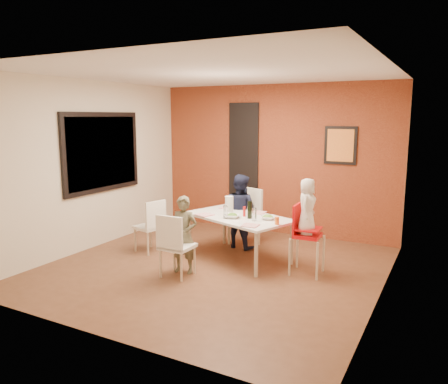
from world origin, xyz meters
The scene contains 35 objects.
ground centered at (0.00, 0.00, 0.00)m, with size 4.50×4.50×0.00m, color brown.
ceiling centered at (0.00, 0.00, 2.70)m, with size 4.50×4.50×0.02m, color silver.
wall_back centered at (0.00, 2.25, 1.35)m, with size 4.50×0.02×2.70m, color beige.
wall_front centered at (0.00, -2.25, 1.35)m, with size 4.50×0.02×2.70m, color beige.
wall_left centered at (-2.25, 0.00, 1.35)m, with size 0.02×4.50×2.70m, color beige.
wall_right centered at (2.25, 0.00, 1.35)m, with size 0.02×4.50×2.70m, color beige.
brick_accent_wall centered at (0.00, 2.23, 1.35)m, with size 4.50×0.02×2.70m, color maroon.
picture_window_frame centered at (-2.22, 0.20, 1.55)m, with size 0.05×1.70×1.30m, color black.
picture_window_pane centered at (-2.21, 0.20, 1.55)m, with size 0.02×1.55×1.15m, color black.
glassblock_strip centered at (-0.60, 2.21, 1.50)m, with size 0.55×0.03×1.70m, color silver.
glassblock_surround centered at (-0.60, 2.21, 1.50)m, with size 0.60×0.03×1.76m, color black.
art_print_frame centered at (1.20, 2.21, 1.65)m, with size 0.54×0.03×0.64m, color black.
art_print_canvas centered at (1.20, 2.19, 1.65)m, with size 0.44×0.01×0.54m, color orange.
dining_table centered at (0.12, 0.54, 0.60)m, with size 1.79×1.36×0.66m.
chair_near centered at (-0.27, -0.59, 0.48)m, with size 0.40×0.40×0.87m.
chair_far centered at (-0.09, 1.31, 0.53)m, with size 0.55×0.55×0.94m.
chair_left centered at (-1.22, 0.17, 0.47)m, with size 0.47×0.47×0.84m.
high_chair centered at (1.19, 0.38, 0.58)m, with size 0.42×0.42×0.96m.
child_near centered at (-0.27, -0.36, 0.53)m, with size 0.39×0.26×1.07m, color brown.
child_far centered at (-0.11, 1.07, 0.61)m, with size 0.59×0.46×1.21m, color #161A31.
toddler centered at (1.22, 0.39, 0.94)m, with size 0.37×0.24×0.75m, color silver.
plate_near_left centered at (-0.36, 0.35, 0.67)m, with size 0.22×0.22×0.01m, color white.
plate_far_mid centered at (0.29, 0.87, 0.67)m, with size 0.23×0.23×0.01m, color white.
plate_near_right centered at (0.53, 0.07, 0.67)m, with size 0.22×0.22×0.01m, color silver.
plate_far_left centered at (-0.29, 0.94, 0.67)m, with size 0.20×0.20×0.01m, color white.
salad_bowl_a centered at (0.10, 0.38, 0.69)m, with size 0.23×0.23×0.06m, color silver.
salad_bowl_b centered at (0.59, 0.54, 0.69)m, with size 0.21×0.21×0.05m, color white.
wine_bottle centered at (0.34, 0.46, 0.79)m, with size 0.07×0.07×0.25m, color black.
wine_glass_a centered at (0.02, 0.31, 0.75)m, with size 0.06×0.06×0.19m, color white.
wine_glass_b centered at (0.45, 0.37, 0.75)m, with size 0.07×0.07×0.19m, color white.
paper_towel_roll centered at (-0.04, 0.55, 0.80)m, with size 0.13×0.13×0.28m, color silver.
condiment_red centered at (0.21, 0.54, 0.74)m, with size 0.04×0.04×0.15m, color red.
condiment_green centered at (0.31, 0.53, 0.73)m, with size 0.04×0.04×0.14m, color #336C24.
condiment_brown centered at (0.19, 0.58, 0.73)m, with size 0.03×0.03×0.13m, color brown.
sippy_cup centered at (0.82, 0.31, 0.71)m, with size 0.06×0.06×0.10m, color orange.
Camera 1 is at (2.93, -5.19, 2.14)m, focal length 35.00 mm.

